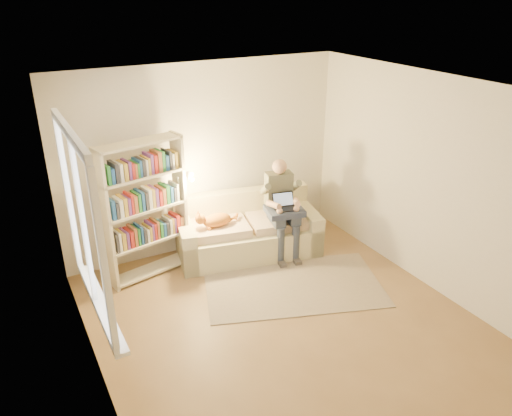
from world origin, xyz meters
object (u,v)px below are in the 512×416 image
laptop (281,205)px  bookshelf (144,204)px  person (282,203)px  cat (216,220)px  sofa (247,232)px

laptop → bookshelf: bookshelf is taller
person → cat: (-0.89, 0.22, -0.14)m
cat → person: bearing=-1.6°
laptop → bookshelf: size_ratio=0.19×
sofa → cat: size_ratio=3.39×
person → laptop: bearing=-111.8°
cat → laptop: (0.83, -0.31, 0.17)m
laptop → bookshelf: (-1.73, 0.43, 0.21)m
person → cat: bearing=178.4°
person → cat: size_ratio=2.19×
person → bookshelf: bearing=-178.4°
cat → bookshelf: size_ratio=0.34×
person → bookshelf: (-1.79, 0.33, 0.24)m
cat → bookshelf: 0.98m
person → laptop: (-0.06, -0.10, 0.02)m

